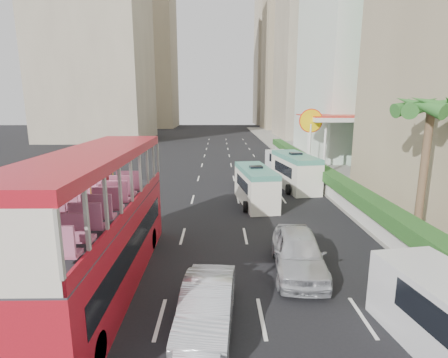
{
  "coord_description": "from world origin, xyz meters",
  "views": [
    {
      "loc": [
        -1.73,
        -11.8,
        6.63
      ],
      "look_at": [
        -1.5,
        4.0,
        3.2
      ],
      "focal_mm": 28.0,
      "sensor_mm": 36.0,
      "label": 1
    }
  ],
  "objects_px": {
    "van_asset": "(253,188)",
    "panel_van_far": "(283,163)",
    "car_silver_lane_a": "(207,327)",
    "minibus_far": "(295,171)",
    "double_decker_bus": "(99,222)",
    "car_silver_lane_b": "(297,271)",
    "palm_tree": "(423,175)",
    "minibus_near": "(256,186)",
    "shell_station": "(336,143)"
  },
  "relations": [
    {
      "from": "van_asset",
      "to": "panel_van_far",
      "type": "height_order",
      "value": "panel_van_far"
    },
    {
      "from": "car_silver_lane_a",
      "to": "minibus_far",
      "type": "distance_m",
      "value": 18.89
    },
    {
      "from": "double_decker_bus",
      "to": "panel_van_far",
      "type": "relative_size",
      "value": 2.22
    },
    {
      "from": "car_silver_lane_b",
      "to": "minibus_far",
      "type": "bearing_deg",
      "value": 83.73
    },
    {
      "from": "car_silver_lane_a",
      "to": "minibus_far",
      "type": "xyz_separation_m",
      "value": [
        6.42,
        17.72,
        1.35
      ]
    },
    {
      "from": "panel_van_far",
      "to": "palm_tree",
      "type": "bearing_deg",
      "value": -91.21
    },
    {
      "from": "panel_van_far",
      "to": "palm_tree",
      "type": "relative_size",
      "value": 0.78
    },
    {
      "from": "car_silver_lane_a",
      "to": "palm_tree",
      "type": "relative_size",
      "value": 0.67
    },
    {
      "from": "double_decker_bus",
      "to": "minibus_far",
      "type": "bearing_deg",
      "value": 56.06
    },
    {
      "from": "panel_van_far",
      "to": "double_decker_bus",
      "type": "bearing_deg",
      "value": -127.62
    },
    {
      "from": "car_silver_lane_b",
      "to": "panel_van_far",
      "type": "xyz_separation_m",
      "value": [
        3.09,
        20.54,
        0.99
      ]
    },
    {
      "from": "minibus_near",
      "to": "car_silver_lane_a",
      "type": "bearing_deg",
      "value": -109.54
    },
    {
      "from": "van_asset",
      "to": "minibus_near",
      "type": "xyz_separation_m",
      "value": [
        -0.26,
        -4.39,
        1.23
      ]
    },
    {
      "from": "shell_station",
      "to": "van_asset",
      "type": "bearing_deg",
      "value": -139.34
    },
    {
      "from": "minibus_far",
      "to": "shell_station",
      "type": "relative_size",
      "value": 0.76
    },
    {
      "from": "minibus_far",
      "to": "palm_tree",
      "type": "height_order",
      "value": "palm_tree"
    },
    {
      "from": "palm_tree",
      "to": "shell_station",
      "type": "bearing_deg",
      "value": 83.4
    },
    {
      "from": "palm_tree",
      "to": "double_decker_bus",
      "type": "bearing_deg",
      "value": -163.84
    },
    {
      "from": "panel_van_far",
      "to": "car_silver_lane_b",
      "type": "bearing_deg",
      "value": -110.28
    },
    {
      "from": "minibus_near",
      "to": "panel_van_far",
      "type": "xyz_separation_m",
      "value": [
        3.81,
        10.81,
        -0.23
      ]
    },
    {
      "from": "minibus_near",
      "to": "minibus_far",
      "type": "bearing_deg",
      "value": 43.59
    },
    {
      "from": "panel_van_far",
      "to": "shell_station",
      "type": "height_order",
      "value": "shell_station"
    },
    {
      "from": "car_silver_lane_a",
      "to": "palm_tree",
      "type": "bearing_deg",
      "value": 37.75
    },
    {
      "from": "minibus_near",
      "to": "palm_tree",
      "type": "distance_m",
      "value": 10.1
    },
    {
      "from": "car_silver_lane_a",
      "to": "shell_station",
      "type": "relative_size",
      "value": 0.54
    },
    {
      "from": "panel_van_far",
      "to": "palm_tree",
      "type": "height_order",
      "value": "palm_tree"
    },
    {
      "from": "minibus_far",
      "to": "minibus_near",
      "type": "bearing_deg",
      "value": -137.44
    },
    {
      "from": "palm_tree",
      "to": "shell_station",
      "type": "relative_size",
      "value": 0.8
    },
    {
      "from": "van_asset",
      "to": "minibus_far",
      "type": "distance_m",
      "value": 3.6
    },
    {
      "from": "car_silver_lane_b",
      "to": "minibus_near",
      "type": "relative_size",
      "value": 0.88
    },
    {
      "from": "double_decker_bus",
      "to": "car_silver_lane_a",
      "type": "bearing_deg",
      "value": -31.67
    },
    {
      "from": "car_silver_lane_a",
      "to": "shell_station",
      "type": "height_order",
      "value": "shell_station"
    },
    {
      "from": "double_decker_bus",
      "to": "panel_van_far",
      "type": "height_order",
      "value": "double_decker_bus"
    },
    {
      "from": "car_silver_lane_a",
      "to": "van_asset",
      "type": "height_order",
      "value": "car_silver_lane_a"
    },
    {
      "from": "car_silver_lane_a",
      "to": "minibus_far",
      "type": "relative_size",
      "value": 0.71
    },
    {
      "from": "car_silver_lane_a",
      "to": "shell_station",
      "type": "bearing_deg",
      "value": 69.4
    },
    {
      "from": "van_asset",
      "to": "palm_tree",
      "type": "xyz_separation_m",
      "value": [
        6.83,
        -11.25,
        3.38
      ]
    },
    {
      "from": "van_asset",
      "to": "minibus_far",
      "type": "height_order",
      "value": "minibus_far"
    },
    {
      "from": "double_decker_bus",
      "to": "panel_van_far",
      "type": "distance_m",
      "value": 24.14
    },
    {
      "from": "car_silver_lane_a",
      "to": "minibus_near",
      "type": "bearing_deg",
      "value": 82.87
    },
    {
      "from": "minibus_far",
      "to": "shell_station",
      "type": "bearing_deg",
      "value": 44.92
    },
    {
      "from": "car_silver_lane_a",
      "to": "shell_station",
      "type": "distance_m",
      "value": 28.27
    },
    {
      "from": "minibus_near",
      "to": "shell_station",
      "type": "bearing_deg",
      "value": 45.07
    },
    {
      "from": "minibus_near",
      "to": "shell_station",
      "type": "relative_size",
      "value": 0.69
    },
    {
      "from": "minibus_near",
      "to": "palm_tree",
      "type": "bearing_deg",
      "value": -51.6
    },
    {
      "from": "van_asset",
      "to": "minibus_near",
      "type": "height_order",
      "value": "minibus_near"
    },
    {
      "from": "van_asset",
      "to": "panel_van_far",
      "type": "relative_size",
      "value": 1.03
    },
    {
      "from": "car_silver_lane_b",
      "to": "minibus_near",
      "type": "bearing_deg",
      "value": 99.4
    },
    {
      "from": "double_decker_bus",
      "to": "car_silver_lane_b",
      "type": "bearing_deg",
      "value": 8.61
    },
    {
      "from": "van_asset",
      "to": "palm_tree",
      "type": "distance_m",
      "value": 13.58
    }
  ]
}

